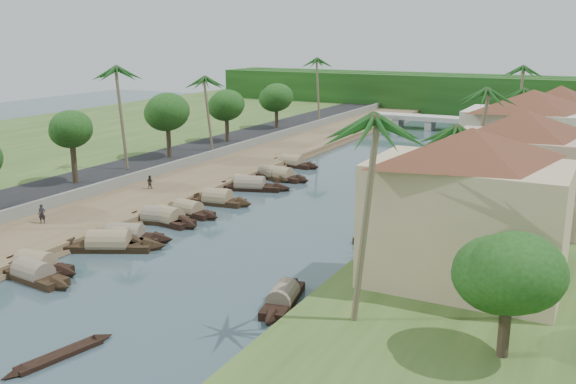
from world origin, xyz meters
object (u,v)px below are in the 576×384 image
at_px(sampan_0, 33,275).
at_px(sampan_1, 36,266).
at_px(person_near, 42,214).
at_px(building_near, 467,206).
at_px(bridge, 447,121).

xyz_separation_m(sampan_0, sampan_1, (-1.21, 1.29, 0.00)).
bearing_deg(person_near, sampan_1, -73.53).
bearing_deg(sampan_1, building_near, 12.00).
height_order(sampan_0, person_near, person_near).
distance_m(sampan_0, person_near, 11.86).
xyz_separation_m(building_near, sampan_1, (-28.88, -9.07, -5.97)).
height_order(building_near, person_near, building_near).
relative_size(bridge, sampan_1, 3.59).
distance_m(bridge, sampan_0, 84.82).
bearing_deg(bridge, person_near, -102.57).
height_order(sampan_0, sampan_1, sampan_1).
height_order(building_near, sampan_1, building_near).
bearing_deg(building_near, sampan_0, -159.47).
height_order(bridge, building_near, building_near).
bearing_deg(sampan_1, sampan_0, -52.12).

